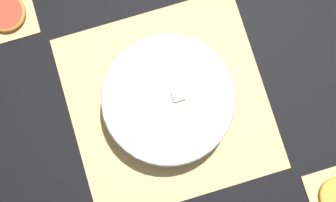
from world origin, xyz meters
TOP-DOWN VIEW (x-y plane):
  - ground_plane at (0.00, 0.00)m, footprint 6.00×6.00m
  - bamboo_mat_center at (-0.00, 0.00)m, footprint 0.43×0.42m
  - coaster_mat_far_left at (-0.29, 0.30)m, footprint 0.12×0.12m
  - fruit_salad_bowl at (0.00, -0.00)m, footprint 0.28×0.28m
  - grapefruit_slice at (-0.29, 0.30)m, footprint 0.09×0.09m

SIDE VIEW (x-z plane):
  - ground_plane at x=0.00m, z-range 0.00..0.00m
  - coaster_mat_far_left at x=-0.29m, z-range 0.00..0.01m
  - bamboo_mat_center at x=0.00m, z-range 0.00..0.01m
  - grapefruit_slice at x=-0.29m, z-range 0.01..0.02m
  - fruit_salad_bowl at x=0.00m, z-range 0.01..0.08m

